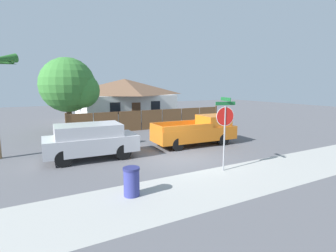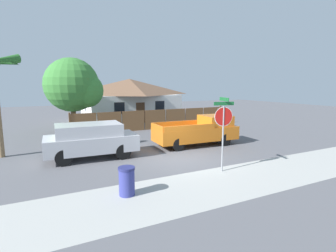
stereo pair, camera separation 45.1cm
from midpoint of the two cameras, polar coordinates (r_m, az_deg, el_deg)
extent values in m
plane|color=#56565B|center=(13.45, 1.90, -7.14)|extent=(80.00, 80.00, 0.00)
cube|color=#A3A39E|center=(10.67, 12.02, -11.68)|extent=(36.00, 3.20, 0.01)
cube|color=brown|center=(20.45, -19.15, 0.29)|extent=(1.87, 0.06, 1.63)
cube|color=brown|center=(20.86, -13.86, 0.69)|extent=(1.87, 0.06, 1.63)
cube|color=brown|center=(21.43, -8.82, 1.06)|extent=(1.87, 0.06, 1.63)
cube|color=brown|center=(22.17, -4.08, 1.41)|extent=(1.87, 0.06, 1.63)
cube|color=brown|center=(23.04, 0.33, 1.72)|extent=(1.87, 0.06, 1.63)
cube|color=brown|center=(24.05, 4.40, 2.00)|extent=(1.87, 0.06, 1.63)
cube|color=brown|center=(25.16, 8.13, 2.25)|extent=(1.87, 0.06, 1.63)
cube|color=brown|center=(20.31, -21.86, 0.22)|extent=(0.12, 0.12, 1.73)
cube|color=brown|center=(25.75, 9.87, 2.47)|extent=(0.12, 0.12, 1.73)
cube|color=white|center=(28.85, -9.74, 4.08)|extent=(9.39, 6.31, 2.66)
pyramid|color=brown|center=(28.75, -9.85, 8.40)|extent=(10.14, 6.81, 1.69)
cube|color=black|center=(25.17, -11.92, 3.80)|extent=(1.00, 0.04, 1.10)
cube|color=black|center=(26.70, -3.20, 4.27)|extent=(1.00, 0.04, 1.10)
cube|color=brown|center=(25.91, -7.41, 2.86)|extent=(0.90, 0.04, 2.00)
cylinder|color=brown|center=(22.22, -21.20, 1.48)|extent=(0.40, 0.40, 2.13)
sphere|color=#387A33|center=(22.06, -21.60, 8.31)|extent=(4.22, 4.22, 4.22)
sphere|color=#3C8437|center=(21.69, -18.84, 7.34)|extent=(2.75, 2.75, 2.75)
cone|color=#235B23|center=(15.66, -31.80, 11.92)|extent=(0.44, 1.69, 0.69)
cone|color=#235B23|center=(16.47, -33.27, 11.59)|extent=(1.69, 1.23, 0.69)
cube|color=#B7B7BC|center=(13.91, -17.26, -3.70)|extent=(4.62, 2.27, 0.81)
cube|color=#B7B7BC|center=(13.77, -17.86, -0.87)|extent=(3.26, 2.03, 0.60)
cube|color=black|center=(14.04, -11.79, -0.44)|extent=(0.15, 1.79, 0.50)
cylinder|color=black|center=(15.12, -12.45, -4.00)|extent=(0.78, 0.22, 0.78)
cylinder|color=black|center=(13.41, -10.65, -5.60)|extent=(0.78, 0.22, 0.78)
cylinder|color=black|center=(14.76, -23.12, -4.84)|extent=(0.78, 0.22, 0.78)
cylinder|color=black|center=(13.00, -22.72, -6.62)|extent=(0.78, 0.22, 0.78)
cube|color=orange|center=(16.32, 4.92, -1.55)|extent=(5.28, 2.20, 0.81)
cube|color=orange|center=(16.97, 9.10, 1.26)|extent=(1.75, 1.86, 0.64)
cube|color=orange|center=(16.61, 0.72, 0.59)|extent=(3.25, 0.25, 0.28)
cube|color=orange|center=(15.01, 3.83, -0.33)|extent=(3.25, 0.25, 0.28)
cube|color=orange|center=(15.10, -3.42, -0.27)|extent=(0.18, 1.83, 0.28)
cylinder|color=black|center=(17.95, 7.94, -1.90)|extent=(0.74, 0.22, 0.74)
cylinder|color=black|center=(16.59, 11.20, -2.88)|extent=(0.74, 0.22, 0.74)
cylinder|color=black|center=(16.41, -1.46, -2.84)|extent=(0.74, 0.22, 0.74)
cylinder|color=black|center=(14.91, 1.24, -4.05)|extent=(0.74, 0.22, 0.74)
cylinder|color=gray|center=(11.51, 11.07, -2.75)|extent=(0.07, 0.07, 2.85)
cylinder|color=red|center=(11.36, 11.21, 2.07)|extent=(0.77, 0.19, 0.78)
cylinder|color=white|center=(11.36, 11.22, 2.07)|extent=(0.81, 0.19, 0.83)
cube|color=#19602D|center=(11.31, 11.30, 4.84)|extent=(0.90, 0.22, 0.15)
cube|color=#19602D|center=(11.29, 11.33, 5.75)|extent=(0.20, 0.81, 0.15)
cylinder|color=navy|center=(9.16, -9.37, -12.12)|extent=(0.53, 0.53, 0.91)
cylinder|color=navy|center=(8.99, -9.45, -9.17)|extent=(0.57, 0.57, 0.08)
camera|label=1|loc=(0.23, -90.95, -0.15)|focal=28.00mm
camera|label=2|loc=(0.23, 89.05, 0.15)|focal=28.00mm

